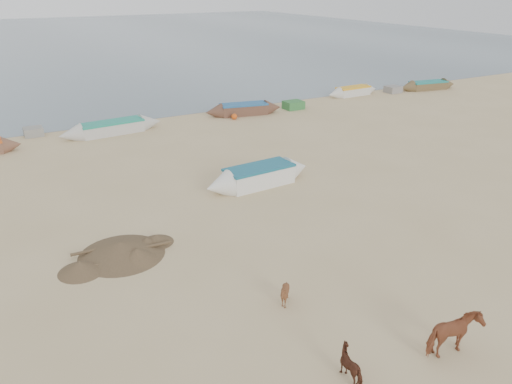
% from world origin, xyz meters
% --- Properties ---
extents(ground, '(140.00, 140.00, 0.00)m').
position_xyz_m(ground, '(0.00, 0.00, 0.00)').
color(ground, tan).
rests_on(ground, ground).
extents(sea, '(160.00, 160.00, 0.00)m').
position_xyz_m(sea, '(0.00, 82.00, 0.01)').
color(sea, slate).
rests_on(sea, ground).
extents(cow_adult, '(1.60, 0.80, 1.32)m').
position_xyz_m(cow_adult, '(0.25, -6.65, 0.66)').
color(cow_adult, brown).
rests_on(cow_adult, ground).
extents(calf_front, '(0.84, 0.76, 0.84)m').
position_xyz_m(calf_front, '(-2.58, -2.48, 0.42)').
color(calf_front, brown).
rests_on(calf_front, ground).
extents(calf_right, '(1.01, 1.07, 0.86)m').
position_xyz_m(calf_right, '(-2.70, -6.01, 0.43)').
color(calf_right, '#502819').
rests_on(calf_right, ground).
extents(near_canoe, '(6.05, 1.81, 1.01)m').
position_xyz_m(near_canoe, '(1.73, 6.77, 0.50)').
color(near_canoe, silver).
rests_on(near_canoe, ground).
extents(debris_pile, '(3.74, 3.74, 0.54)m').
position_xyz_m(debris_pile, '(-6.25, 3.23, 0.27)').
color(debris_pile, brown).
rests_on(debris_pile, ground).
extents(waterline_canoes, '(57.92, 3.50, 0.88)m').
position_xyz_m(waterline_canoes, '(-0.00, 19.91, 0.42)').
color(waterline_canoes, brown).
rests_on(waterline_canoes, ground).
extents(beach_clutter, '(48.45, 3.75, 0.64)m').
position_xyz_m(beach_clutter, '(3.64, 20.01, 0.30)').
color(beach_clutter, '#2B612D').
rests_on(beach_clutter, ground).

